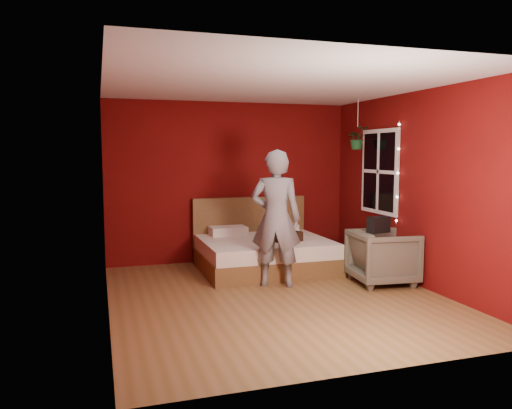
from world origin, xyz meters
The scene contains 10 objects.
floor centered at (0.00, 0.00, 0.00)m, with size 4.50×4.50×0.00m, color brown.
room_walls centered at (0.00, 0.00, 1.68)m, with size 4.04×4.54×2.62m.
window centered at (1.97, 0.90, 1.50)m, with size 0.05×0.97×1.27m.
fairy_lights centered at (1.94, 0.38, 1.50)m, with size 0.04×0.04×1.45m.
bed centered at (0.31, 1.48, 0.27)m, with size 1.91×1.62×1.05m.
person centered at (0.17, 0.50, 0.91)m, with size 0.67×0.44×1.83m, color slate.
armchair centered at (1.60, 0.16, 0.37)m, with size 0.79×0.81×0.74m, color #5F5C4B.
handbag centered at (1.44, 0.02, 0.84)m, with size 0.29×0.15×0.21m, color black.
throw_pillow centered at (0.55, 1.17, 0.55)m, with size 0.40×0.40×0.14m, color black.
hanging_plant centered at (1.76, 1.21, 2.01)m, with size 0.35×0.32×0.77m.
Camera 1 is at (-2.07, -5.69, 1.79)m, focal length 35.00 mm.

